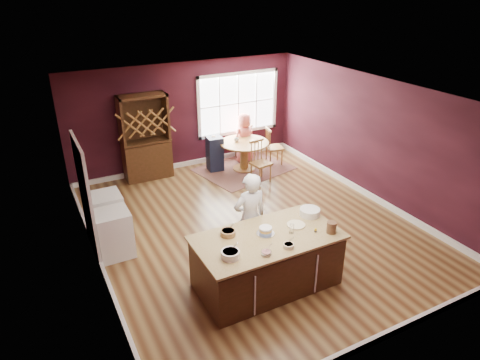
{
  "coord_description": "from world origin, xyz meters",
  "views": [
    {
      "loc": [
        -3.65,
        -6.45,
        4.52
      ],
      "look_at": [
        -0.24,
        0.05,
        1.05
      ],
      "focal_mm": 32.0,
      "sensor_mm": 36.0,
      "label": 1
    }
  ],
  "objects_px": {
    "chair_east": "(274,146)",
    "chair_south": "(261,162)",
    "dining_table": "(244,150)",
    "hutch": "(145,138)",
    "dryer": "(106,216)",
    "high_chair": "(215,153)",
    "seated_woman": "(244,138)",
    "chair_north": "(243,141)",
    "washer": "(114,234)",
    "baker": "(250,218)",
    "layer_cake": "(266,231)",
    "toddler": "(212,140)",
    "kitchen_island": "(267,262)"
  },
  "relations": [
    {
      "from": "baker",
      "to": "toddler",
      "type": "distance_m",
      "value": 4.0
    },
    {
      "from": "baker",
      "to": "toddler",
      "type": "relative_size",
      "value": 6.37
    },
    {
      "from": "baker",
      "to": "chair_east",
      "type": "xyz_separation_m",
      "value": [
        2.66,
        3.46,
        -0.32
      ]
    },
    {
      "from": "dining_table",
      "to": "dryer",
      "type": "relative_size",
      "value": 1.38
    },
    {
      "from": "seated_woman",
      "to": "chair_north",
      "type": "bearing_deg",
      "value": -125.55
    },
    {
      "from": "washer",
      "to": "dining_table",
      "type": "bearing_deg",
      "value": 30.66
    },
    {
      "from": "chair_north",
      "to": "washer",
      "type": "xyz_separation_m",
      "value": [
        -4.24,
        -3.07,
        -0.03
      ]
    },
    {
      "from": "seated_woman",
      "to": "hutch",
      "type": "bearing_deg",
      "value": -15.89
    },
    {
      "from": "toddler",
      "to": "dryer",
      "type": "bearing_deg",
      "value": -147.26
    },
    {
      "from": "high_chair",
      "to": "chair_south",
      "type": "bearing_deg",
      "value": -52.85
    },
    {
      "from": "washer",
      "to": "hutch",
      "type": "bearing_deg",
      "value": 63.05
    },
    {
      "from": "seated_woman",
      "to": "dryer",
      "type": "relative_size",
      "value": 1.48
    },
    {
      "from": "toddler",
      "to": "chair_east",
      "type": "bearing_deg",
      "value": -13.94
    },
    {
      "from": "layer_cake",
      "to": "washer",
      "type": "relative_size",
      "value": 0.33
    },
    {
      "from": "layer_cake",
      "to": "hutch",
      "type": "relative_size",
      "value": 0.14
    },
    {
      "from": "baker",
      "to": "chair_south",
      "type": "distance_m",
      "value": 3.24
    },
    {
      "from": "chair_south",
      "to": "seated_woman",
      "type": "distance_m",
      "value": 1.34
    },
    {
      "from": "baker",
      "to": "washer",
      "type": "bearing_deg",
      "value": -29.13
    },
    {
      "from": "hutch",
      "to": "dryer",
      "type": "bearing_deg",
      "value": -123.03
    },
    {
      "from": "kitchen_island",
      "to": "washer",
      "type": "distance_m",
      "value": 2.79
    },
    {
      "from": "kitchen_island",
      "to": "chair_south",
      "type": "relative_size",
      "value": 2.2
    },
    {
      "from": "seated_woman",
      "to": "washer",
      "type": "xyz_separation_m",
      "value": [
        -4.09,
        -2.75,
        -0.24
      ]
    },
    {
      "from": "chair_north",
      "to": "baker",
      "type": "bearing_deg",
      "value": 41.52
    },
    {
      "from": "seated_woman",
      "to": "high_chair",
      "type": "distance_m",
      "value": 0.97
    },
    {
      "from": "chair_north",
      "to": "toddler",
      "type": "xyz_separation_m",
      "value": [
        -1.15,
        -0.45,
        0.35
      ]
    },
    {
      "from": "seated_woman",
      "to": "high_chair",
      "type": "height_order",
      "value": "seated_woman"
    },
    {
      "from": "seated_woman",
      "to": "dining_table",
      "type": "bearing_deg",
      "value": 49.95
    },
    {
      "from": "hutch",
      "to": "dryer",
      "type": "relative_size",
      "value": 2.32
    },
    {
      "from": "high_chair",
      "to": "hutch",
      "type": "relative_size",
      "value": 0.44
    },
    {
      "from": "seated_woman",
      "to": "hutch",
      "type": "relative_size",
      "value": 0.64
    },
    {
      "from": "hutch",
      "to": "toddler",
      "type": "bearing_deg",
      "value": -11.11
    },
    {
      "from": "dryer",
      "to": "chair_south",
      "type": "bearing_deg",
      "value": 11.74
    },
    {
      "from": "baker",
      "to": "high_chair",
      "type": "distance_m",
      "value": 4.01
    },
    {
      "from": "baker",
      "to": "high_chair",
      "type": "xyz_separation_m",
      "value": [
        1.09,
        3.84,
        -0.36
      ]
    },
    {
      "from": "layer_cake",
      "to": "chair_north",
      "type": "xyz_separation_m",
      "value": [
        2.27,
        4.98,
        -0.52
      ]
    },
    {
      "from": "chair_east",
      "to": "washer",
      "type": "height_order",
      "value": "chair_east"
    },
    {
      "from": "chair_east",
      "to": "dryer",
      "type": "distance_m",
      "value": 4.98
    },
    {
      "from": "dining_table",
      "to": "hutch",
      "type": "relative_size",
      "value": 0.6
    },
    {
      "from": "toddler",
      "to": "hutch",
      "type": "height_order",
      "value": "hutch"
    },
    {
      "from": "kitchen_island",
      "to": "chair_east",
      "type": "relative_size",
      "value": 2.24
    },
    {
      "from": "layer_cake",
      "to": "dining_table",
      "type": "bearing_deg",
      "value": 65.92
    },
    {
      "from": "washer",
      "to": "chair_east",
      "type": "bearing_deg",
      "value": 25.22
    },
    {
      "from": "high_chair",
      "to": "dryer",
      "type": "distance_m",
      "value": 3.72
    },
    {
      "from": "dining_table",
      "to": "dryer",
      "type": "distance_m",
      "value": 4.18
    },
    {
      "from": "baker",
      "to": "seated_woman",
      "type": "distance_m",
      "value": 4.48
    },
    {
      "from": "chair_east",
      "to": "chair_south",
      "type": "bearing_deg",
      "value": 143.98
    },
    {
      "from": "layer_cake",
      "to": "toddler",
      "type": "distance_m",
      "value": 4.68
    },
    {
      "from": "dining_table",
      "to": "washer",
      "type": "xyz_separation_m",
      "value": [
        -3.84,
        -2.28,
        -0.1
      ]
    },
    {
      "from": "chair_south",
      "to": "dining_table",
      "type": "bearing_deg",
      "value": 82.2
    },
    {
      "from": "toddler",
      "to": "hutch",
      "type": "distance_m",
      "value": 1.64
    }
  ]
}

